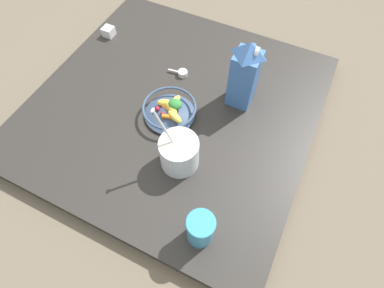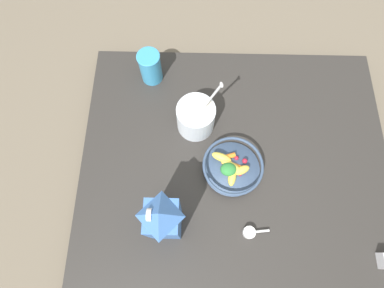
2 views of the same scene
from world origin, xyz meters
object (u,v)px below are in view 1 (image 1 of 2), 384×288
object	(u,v)px
yogurt_tub	(179,152)
spice_jar	(109,32)
milk_carton	(245,74)
drinking_cup	(200,229)
fruit_bowl	(170,110)

from	to	relation	value
yogurt_tub	spice_jar	world-z (taller)	yogurt_tub
spice_jar	yogurt_tub	bearing A→B (deg)	-126.93
milk_carton	drinking_cup	world-z (taller)	milk_carton
drinking_cup	fruit_bowl	bearing A→B (deg)	39.12
drinking_cup	spice_jar	size ratio (longest dim) A/B	2.78
milk_carton	drinking_cup	size ratio (longest dim) A/B	2.11
drinking_cup	yogurt_tub	bearing A→B (deg)	40.56
fruit_bowl	drinking_cup	size ratio (longest dim) A/B	1.53
milk_carton	drinking_cup	distance (m)	0.57
milk_carton	spice_jar	xyz separation A→B (m)	(0.10, 0.69, -0.12)
drinking_cup	spice_jar	world-z (taller)	drinking_cup
fruit_bowl	spice_jar	distance (m)	0.56
drinking_cup	spice_jar	xyz separation A→B (m)	(0.65, 0.77, -0.05)
fruit_bowl	milk_carton	xyz separation A→B (m)	(0.19, -0.21, 0.11)
fruit_bowl	milk_carton	world-z (taller)	milk_carton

